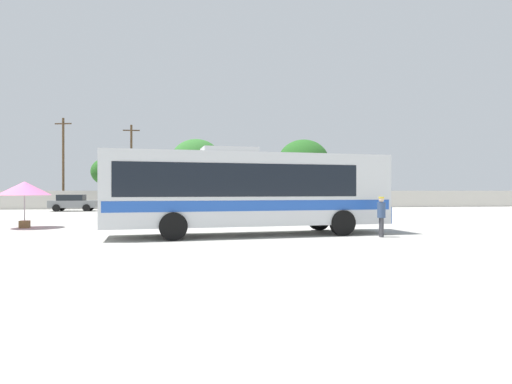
% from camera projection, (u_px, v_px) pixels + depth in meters
% --- Properties ---
extents(ground_plane, '(300.00, 300.00, 0.00)m').
position_uv_depth(ground_plane, '(212.00, 219.00, 27.81)').
color(ground_plane, '#A3A099').
extents(perimeter_wall, '(80.00, 0.30, 1.85)m').
position_uv_depth(perimeter_wall, '(205.00, 199.00, 44.28)').
color(perimeter_wall, beige).
rests_on(perimeter_wall, ground_plane).
extents(coach_bus_silver_blue, '(11.87, 3.73, 3.58)m').
position_uv_depth(coach_bus_silver_blue, '(247.00, 189.00, 17.44)').
color(coach_bus_silver_blue, silver).
rests_on(coach_bus_silver_blue, ground_plane).
extents(attendant_by_bus_door, '(0.35, 0.35, 1.59)m').
position_uv_depth(attendant_by_bus_door, '(381.00, 214.00, 16.64)').
color(attendant_by_bus_door, '#38383D').
rests_on(attendant_by_bus_door, ground_plane).
extents(vendor_umbrella_secondary_pink, '(2.43, 2.43, 2.29)m').
position_uv_depth(vendor_umbrella_secondary_pink, '(25.00, 189.00, 20.72)').
color(vendor_umbrella_secondary_pink, gray).
rests_on(vendor_umbrella_secondary_pink, ground_plane).
extents(parked_car_leftmost_grey, '(4.09, 2.09, 1.49)m').
position_uv_depth(parked_car_leftmost_grey, '(73.00, 202.00, 38.14)').
color(parked_car_leftmost_grey, slate).
rests_on(parked_car_leftmost_grey, ground_plane).
extents(parked_car_second_dark_blue, '(4.29, 2.29, 1.46)m').
position_uv_depth(parked_car_second_dark_blue, '(157.00, 202.00, 39.92)').
color(parked_car_second_dark_blue, navy).
rests_on(parked_car_second_dark_blue, ground_plane).
extents(parked_car_third_grey, '(4.24, 2.24, 1.45)m').
position_uv_depth(parked_car_third_grey, '(213.00, 202.00, 40.52)').
color(parked_car_third_grey, slate).
rests_on(parked_car_third_grey, ground_plane).
extents(utility_pole_near, '(1.80, 0.24, 9.06)m').
position_uv_depth(utility_pole_near, '(131.00, 165.00, 46.14)').
color(utility_pole_near, '#4C3823').
rests_on(utility_pole_near, ground_plane).
extents(utility_pole_far, '(1.77, 0.57, 9.47)m').
position_uv_depth(utility_pole_far, '(63.00, 161.00, 44.13)').
color(utility_pole_far, '#4C3823').
rests_on(utility_pole_far, ground_plane).
extents(roadside_tree_left, '(3.75, 3.75, 5.65)m').
position_uv_depth(roadside_tree_left, '(108.00, 172.00, 48.38)').
color(roadside_tree_left, brown).
rests_on(roadside_tree_left, ground_plane).
extents(roadside_tree_midleft, '(5.64, 5.64, 7.62)m').
position_uv_depth(roadside_tree_midleft, '(196.00, 161.00, 47.15)').
color(roadside_tree_midleft, brown).
rests_on(roadside_tree_midleft, ground_plane).
extents(roadside_tree_midright, '(5.93, 5.93, 7.86)m').
position_uv_depth(roadside_tree_midright, '(303.00, 161.00, 49.56)').
color(roadside_tree_midright, brown).
rests_on(roadside_tree_midright, ground_plane).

